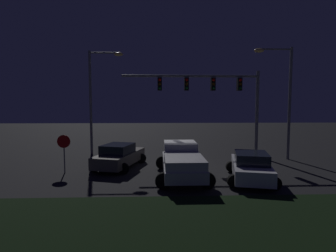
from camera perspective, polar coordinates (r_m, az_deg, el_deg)
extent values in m
plane|color=black|center=(16.89, 2.67, -8.96)|extent=(80.00, 80.00, 0.00)
cube|color=black|center=(9.57, 6.79, -19.63)|extent=(23.43, 4.49, 0.10)
cube|color=#B7B7BC|center=(14.47, 3.00, -8.54)|extent=(2.00, 5.40, 0.55)
cube|color=#B7B7BC|center=(15.49, 2.62, -5.02)|extent=(1.84, 1.90, 0.85)
cube|color=black|center=(15.47, 2.62, -4.55)|extent=(1.76, 1.52, 0.51)
cube|color=#B7B7BC|center=(13.31, 3.43, -7.51)|extent=(1.92, 3.02, 0.45)
cylinder|color=black|center=(16.37, -1.25, -7.96)|extent=(0.80, 0.22, 0.80)
cylinder|color=black|center=(16.53, 5.98, -7.86)|extent=(0.80, 0.22, 0.80)
cylinder|color=black|center=(12.61, -0.96, -11.84)|extent=(0.80, 0.22, 0.80)
cylinder|color=black|center=(12.81, 8.48, -11.61)|extent=(0.80, 0.22, 0.80)
cube|color=silver|center=(14.68, 17.46, -8.82)|extent=(2.78, 4.70, 0.70)
cube|color=black|center=(14.31, 17.63, -6.62)|extent=(2.02, 2.32, 0.55)
cylinder|color=black|center=(16.13, 13.58, -8.58)|extent=(0.64, 0.22, 0.64)
cylinder|color=black|center=(16.31, 20.13, -8.59)|extent=(0.64, 0.22, 0.64)
cylinder|color=black|center=(13.24, 14.08, -11.53)|extent=(0.64, 0.22, 0.64)
cylinder|color=black|center=(13.46, 22.09, -11.47)|extent=(0.64, 0.22, 0.64)
cube|color=#514C47|center=(17.08, -10.43, -6.78)|extent=(2.97, 4.73, 0.70)
cube|color=black|center=(16.75, -10.82, -4.85)|extent=(2.10, 2.37, 0.55)
cylinder|color=black|center=(18.85, -11.06, -6.61)|extent=(0.64, 0.22, 0.64)
cylinder|color=black|center=(18.15, -5.76, -6.98)|extent=(0.64, 0.22, 0.64)
cylinder|color=black|center=(16.26, -15.63, -8.51)|extent=(0.64, 0.22, 0.64)
cylinder|color=black|center=(15.45, -9.62, -9.11)|extent=(0.64, 0.22, 0.64)
cylinder|color=slate|center=(21.13, 18.72, 2.45)|extent=(0.24, 0.24, 6.50)
cylinder|color=slate|center=(19.99, 4.91, 10.75)|extent=(10.20, 0.18, 0.18)
cube|color=black|center=(20.71, 15.23, 8.72)|extent=(0.32, 0.44, 0.95)
sphere|color=red|center=(20.52, 15.44, 9.60)|extent=(0.22, 0.22, 0.22)
sphere|color=#59380A|center=(20.49, 15.42, 8.76)|extent=(0.22, 0.22, 0.22)
sphere|color=#0C4719|center=(20.47, 15.40, 7.93)|extent=(0.22, 0.22, 0.22)
cube|color=black|center=(20.21, 9.74, 8.92)|extent=(0.32, 0.44, 0.95)
sphere|color=red|center=(20.01, 9.89, 9.82)|extent=(0.22, 0.22, 0.22)
sphere|color=#59380A|center=(19.99, 9.88, 8.97)|extent=(0.22, 0.22, 0.22)
sphere|color=#0C4719|center=(19.97, 9.87, 8.11)|extent=(0.22, 0.22, 0.22)
cube|color=black|center=(19.90, 4.03, 9.04)|extent=(0.32, 0.44, 0.95)
sphere|color=red|center=(19.70, 4.10, 9.96)|extent=(0.22, 0.22, 0.22)
sphere|color=#59380A|center=(19.67, 4.10, 9.09)|extent=(0.22, 0.22, 0.22)
sphere|color=#0C4719|center=(19.65, 4.09, 8.22)|extent=(0.22, 0.22, 0.22)
cube|color=black|center=(19.79, -1.82, 9.08)|extent=(0.32, 0.44, 0.95)
sphere|color=red|center=(19.58, -1.81, 10.01)|extent=(0.22, 0.22, 0.22)
sphere|color=#59380A|center=(19.56, -1.81, 9.13)|extent=(0.22, 0.22, 0.22)
sphere|color=#0C4719|center=(19.54, -1.81, 8.25)|extent=(0.22, 0.22, 0.22)
cylinder|color=slate|center=(21.83, -16.43, 4.78)|extent=(0.20, 0.20, 8.18)
cylinder|color=slate|center=(21.96, -13.71, 15.18)|extent=(2.26, 0.12, 0.12)
ellipsoid|color=#F9CC72|center=(21.75, -10.68, 15.06)|extent=(0.70, 0.44, 0.30)
cylinder|color=slate|center=(20.86, 24.87, 4.34)|extent=(0.20, 0.20, 8.03)
cylinder|color=slate|center=(20.73, 22.28, 15.18)|extent=(2.33, 0.12, 0.12)
ellipsoid|color=#F9CC72|center=(20.27, 19.16, 15.22)|extent=(0.70, 0.44, 0.30)
cylinder|color=slate|center=(16.54, -21.58, -5.69)|extent=(0.07, 0.07, 2.20)
cylinder|color=#B20C0F|center=(16.39, -21.69, -3.13)|extent=(0.76, 0.03, 0.76)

